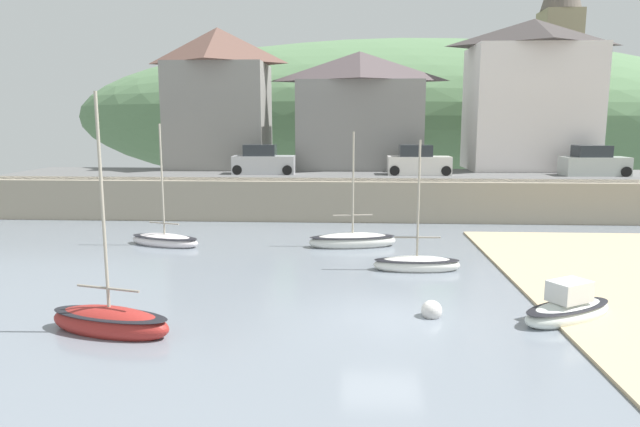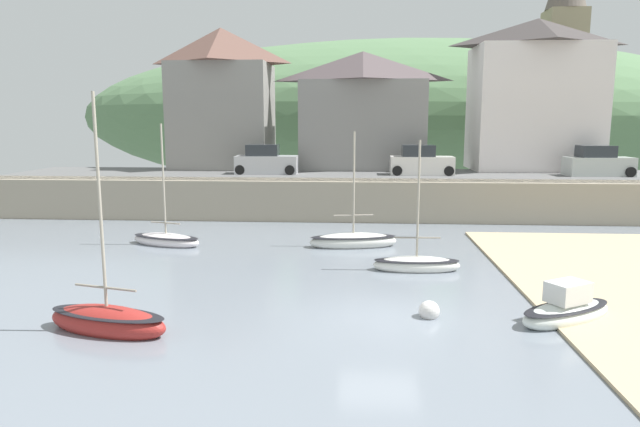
% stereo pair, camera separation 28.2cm
% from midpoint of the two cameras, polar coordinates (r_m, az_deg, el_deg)
% --- Properties ---
extents(quay_seawall, '(48.00, 9.40, 2.40)m').
position_cam_midpoint_polar(quay_seawall, '(34.49, 4.55, 1.75)').
color(quay_seawall, '#9E937E').
rests_on(quay_seawall, ground).
extents(hillside_backdrop, '(80.00, 44.00, 18.14)m').
position_cam_midpoint_polar(hillside_backdrop, '(72.14, 8.11, 9.64)').
color(hillside_backdrop, '#5A8055').
rests_on(hillside_backdrop, ground).
extents(waterfront_building_left, '(7.37, 5.83, 10.18)m').
position_cam_midpoint_polar(waterfront_building_left, '(43.06, -10.38, 11.45)').
color(waterfront_building_left, gray).
rests_on(waterfront_building_left, ground).
extents(waterfront_building_centre, '(9.23, 5.36, 8.43)m').
position_cam_midpoint_polar(waterfront_building_centre, '(41.88, 3.79, 10.42)').
color(waterfront_building_centre, gray).
rests_on(waterfront_building_centre, ground).
extents(waterfront_building_right, '(8.82, 5.94, 10.57)m').
position_cam_midpoint_polar(waterfront_building_right, '(43.79, 20.34, 11.21)').
color(waterfront_building_right, white).
rests_on(waterfront_building_right, ground).
extents(church_with_spire, '(3.00, 3.00, 17.56)m').
position_cam_midpoint_polar(church_with_spire, '(48.83, 22.80, 15.19)').
color(church_with_spire, '#9A916C').
rests_on(church_with_spire, ground).
extents(sailboat_nearest_shore, '(3.51, 2.75, 1.40)m').
position_cam_midpoint_polar(sailboat_nearest_shore, '(18.57, 23.41, -8.90)').
color(sailboat_nearest_shore, white).
rests_on(sailboat_nearest_shore, ground).
extents(rowboat_small_beached, '(3.84, 2.27, 5.95)m').
position_cam_midpoint_polar(rowboat_small_beached, '(28.11, -15.72, -2.58)').
color(rowboat_small_beached, white).
rests_on(rowboat_small_beached, ground).
extents(motorboat_with_cabin, '(3.95, 2.11, 6.91)m').
position_cam_midpoint_polar(motorboat_with_cabin, '(17.27, -20.94, -10.15)').
color(motorboat_with_cabin, '#A42A25').
rests_on(motorboat_with_cabin, ground).
extents(sailboat_white_hull, '(3.50, 1.20, 5.35)m').
position_cam_midpoint_polar(sailboat_white_hull, '(22.93, 9.41, -5.02)').
color(sailboat_white_hull, white).
rests_on(sailboat_white_hull, ground).
extents(sailboat_far_left, '(4.33, 1.94, 5.62)m').
position_cam_midpoint_polar(sailboat_far_left, '(26.81, 3.01, -2.75)').
color(sailboat_far_left, silver).
rests_on(sailboat_far_left, ground).
extents(parked_car_near_slipway, '(4.14, 1.82, 1.95)m').
position_cam_midpoint_polar(parked_car_near_slipway, '(37.95, -5.99, 5.23)').
color(parked_car_near_slipway, '#BBBCC1').
rests_on(parked_car_near_slipway, ground).
extents(parked_car_by_wall, '(4.11, 1.82, 1.95)m').
position_cam_midpoint_polar(parked_car_by_wall, '(37.72, 9.69, 5.13)').
color(parked_car_by_wall, silver).
rests_on(parked_car_by_wall, ground).
extents(parked_car_end_of_row, '(4.18, 1.89, 1.95)m').
position_cam_midpoint_polar(parked_car_end_of_row, '(40.59, 25.79, 4.62)').
color(parked_car_end_of_row, '#B4BBB6').
rests_on(parked_car_end_of_row, ground).
extents(mooring_buoy, '(0.64, 0.64, 0.64)m').
position_cam_midpoint_polar(mooring_buoy, '(17.74, 10.77, -9.63)').
color(mooring_buoy, silver).
rests_on(mooring_buoy, ground).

